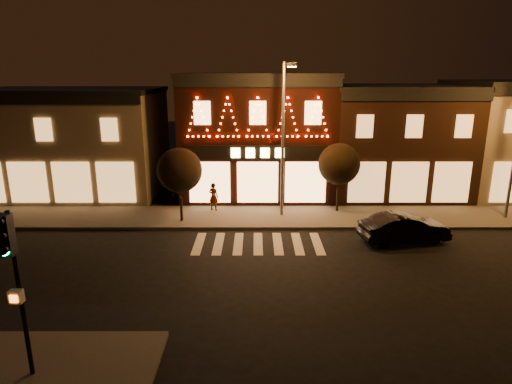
{
  "coord_description": "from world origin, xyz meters",
  "views": [
    {
      "loc": [
        -0.13,
        -16.77,
        8.44
      ],
      "look_at": [
        -0.11,
        4.0,
        2.71
      ],
      "focal_mm": 30.89,
      "sensor_mm": 36.0,
      "label": 1
    }
  ],
  "objects_px": {
    "traffic_signal_near": "(12,265)",
    "dark_sedan": "(404,228)",
    "pedestrian": "(214,197)",
    "streetlamp_mid": "(284,129)"
  },
  "relations": [
    {
      "from": "traffic_signal_near",
      "to": "streetlamp_mid",
      "type": "bearing_deg",
      "value": 62.32
    },
    {
      "from": "pedestrian",
      "to": "dark_sedan",
      "type": "bearing_deg",
      "value": 178.42
    },
    {
      "from": "traffic_signal_near",
      "to": "dark_sedan",
      "type": "height_order",
      "value": "traffic_signal_near"
    },
    {
      "from": "dark_sedan",
      "to": "pedestrian",
      "type": "relative_size",
      "value": 2.61
    },
    {
      "from": "streetlamp_mid",
      "to": "dark_sedan",
      "type": "xyz_separation_m",
      "value": [
        5.95,
        -3.71,
        -4.56
      ]
    },
    {
      "from": "streetlamp_mid",
      "to": "pedestrian",
      "type": "xyz_separation_m",
      "value": [
        -4.17,
        1.14,
        -4.29
      ]
    },
    {
      "from": "dark_sedan",
      "to": "streetlamp_mid",
      "type": "bearing_deg",
      "value": 48.07
    },
    {
      "from": "traffic_signal_near",
      "to": "streetlamp_mid",
      "type": "distance_m",
      "value": 16.37
    },
    {
      "from": "traffic_signal_near",
      "to": "dark_sedan",
      "type": "bearing_deg",
      "value": 38.59
    },
    {
      "from": "traffic_signal_near",
      "to": "pedestrian",
      "type": "distance_m",
      "value": 16.02
    }
  ]
}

